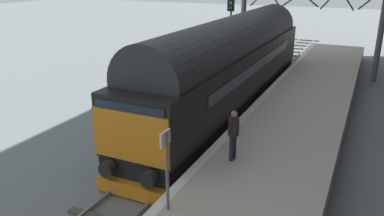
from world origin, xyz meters
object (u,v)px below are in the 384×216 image
object	(u,v)px
waiting_passenger	(233,131)
signal_post_near	(230,31)
platform_number_sign	(166,159)
diesel_locomotive	(231,62)

from	to	relation	value
waiting_passenger	signal_post_near	bearing A→B (deg)	28.42
platform_number_sign	signal_post_near	bearing A→B (deg)	104.64
signal_post_near	waiting_passenger	world-z (taller)	signal_post_near
diesel_locomotive	platform_number_sign	world-z (taller)	diesel_locomotive
signal_post_near	platform_number_sign	world-z (taller)	signal_post_near
diesel_locomotive	waiting_passenger	distance (m)	7.48
diesel_locomotive	waiting_passenger	size ratio (longest dim) A/B	11.05
diesel_locomotive	waiting_passenger	xyz separation A→B (m)	(2.59, -7.00, -0.49)
diesel_locomotive	signal_post_near	xyz separation A→B (m)	(-2.22, 5.95, 0.61)
platform_number_sign	waiting_passenger	size ratio (longest dim) A/B	1.29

